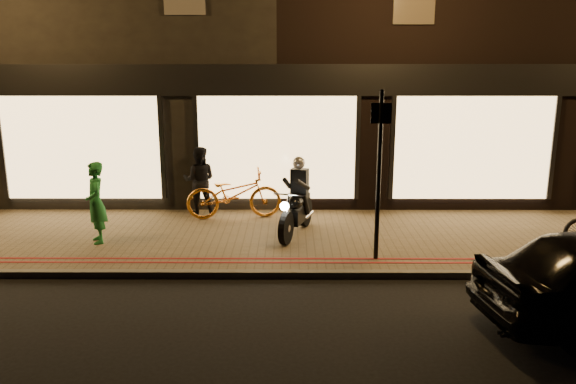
# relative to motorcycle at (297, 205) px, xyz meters

# --- Properties ---
(ground) EXTENTS (90.00, 90.00, 0.00)m
(ground) POSITION_rel_motorcycle_xyz_m (-0.44, -2.12, -0.73)
(ground) COLOR black
(ground) RESTS_ON ground
(sidewalk) EXTENTS (50.00, 4.00, 0.12)m
(sidewalk) POSITION_rel_motorcycle_xyz_m (-0.44, -0.12, -0.67)
(sidewalk) COLOR brown
(sidewalk) RESTS_ON ground
(kerb_stone) EXTENTS (50.00, 0.14, 0.12)m
(kerb_stone) POSITION_rel_motorcycle_xyz_m (-0.44, -2.07, -0.67)
(kerb_stone) COLOR #59544C
(kerb_stone) RESTS_ON ground
(red_kerb_lines) EXTENTS (50.00, 0.26, 0.01)m
(red_kerb_lines) POSITION_rel_motorcycle_xyz_m (-0.44, -1.57, -0.61)
(red_kerb_lines) COLOR maroon
(red_kerb_lines) RESTS_ON sidewalk
(building_row) EXTENTS (48.00, 10.11, 8.50)m
(building_row) POSITION_rel_motorcycle_xyz_m (-0.44, 6.87, 3.51)
(building_row) COLOR black
(building_row) RESTS_ON ground
(motorcycle) EXTENTS (0.83, 1.88, 1.59)m
(motorcycle) POSITION_rel_motorcycle_xyz_m (0.00, 0.00, 0.00)
(motorcycle) COLOR black
(motorcycle) RESTS_ON sidewalk
(sign_post) EXTENTS (0.35, 0.09, 3.00)m
(sign_post) POSITION_rel_motorcycle_xyz_m (1.40, -1.46, 1.06)
(sign_post) COLOR black
(sign_post) RESTS_ON sidewalk
(bicycle_gold) EXTENTS (2.20, 1.04, 1.11)m
(bicycle_gold) POSITION_rel_motorcycle_xyz_m (-1.39, 1.18, -0.06)
(bicycle_gold) COLOR orange
(bicycle_gold) RESTS_ON sidewalk
(person_green) EXTENTS (0.60, 0.69, 1.59)m
(person_green) POSITION_rel_motorcycle_xyz_m (-3.88, -0.54, 0.18)
(person_green) COLOR #217C36
(person_green) RESTS_ON sidewalk
(person_dark) EXTENTS (0.77, 0.60, 1.55)m
(person_dark) POSITION_rel_motorcycle_xyz_m (-2.23, 1.61, 0.16)
(person_dark) COLOR black
(person_dark) RESTS_ON sidewalk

